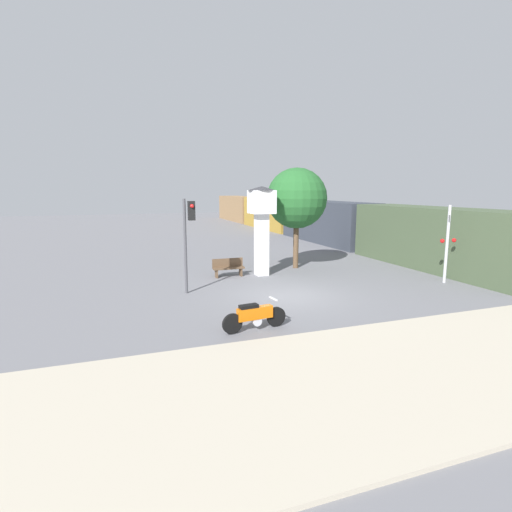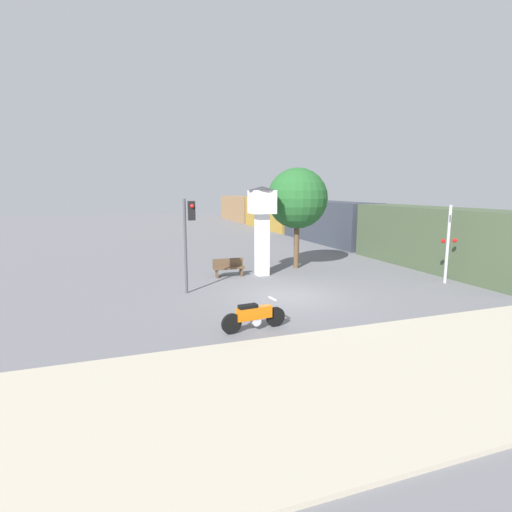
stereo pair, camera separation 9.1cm
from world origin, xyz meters
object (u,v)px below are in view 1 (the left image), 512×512
Objects in this scene: traffic_light at (188,229)px; bench at (228,267)px; clock_tower at (262,216)px; street_tree at (297,199)px; freight_train at (295,217)px; motorcycle at (255,316)px; railroad_crossing_signal at (447,241)px.

traffic_light is 4.20m from bench.
street_tree reaches higher than clock_tower.
motorcycle is at bearing -117.94° from freight_train.
street_tree is (-5.12, 5.70, 1.88)m from railroad_crossing_signal.
traffic_light is (-4.16, -2.34, -0.27)m from clock_tower.
traffic_light is 7.58m from street_tree.
bench is at bearing 152.85° from railroad_crossing_signal.
freight_train is 8.69× the size of street_tree.
clock_tower is 0.09× the size of freight_train.
motorcycle is at bearing -112.06° from clock_tower.
traffic_light is (-1.07, 5.27, 2.30)m from motorcycle.
motorcycle is at bearing -78.47° from traffic_light.
street_tree is at bearing -115.19° from freight_train.
railroad_crossing_signal is at bearing -95.92° from freight_train.
street_tree is (2.49, 1.14, 0.85)m from clock_tower.
traffic_light is 11.99m from railroad_crossing_signal.
freight_train is at bearing 55.23° from motorcycle.
railroad_crossing_signal reaches higher than freight_train.
clock_tower is (3.08, 7.61, 2.57)m from motorcycle.
freight_train is 13.15× the size of railroad_crossing_signal.
clock_tower reaches higher than freight_train.
railroad_crossing_signal reaches higher than bench.
railroad_crossing_signal is 2.30× the size of bench.
bench is (2.43, 2.56, -2.28)m from traffic_light.
clock_tower reaches higher than bench.
motorcycle is at bearing -164.11° from railroad_crossing_signal.
traffic_light is 1.09× the size of railroad_crossing_signal.
street_tree is at bearing 27.64° from traffic_light.
street_tree is 3.48× the size of bench.
motorcycle is 0.05× the size of freight_train.
clock_tower is at bearing -7.22° from bench.
street_tree reaches higher than motorcycle.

